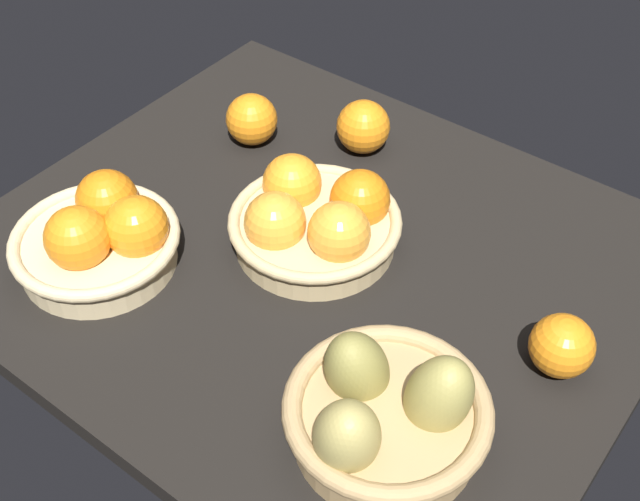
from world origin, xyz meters
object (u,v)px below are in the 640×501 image
object	(u,v)px
loose_orange_back_gap	(562,346)
loose_orange_side_gap	(363,127)
basket_near_right_pears	(385,412)
basket_near_left	(101,237)
loose_orange_front_gap	(252,119)
basket_center	(316,220)

from	to	relation	value
loose_orange_back_gap	loose_orange_side_gap	size ratio (longest dim) A/B	0.93
loose_orange_side_gap	basket_near_right_pears	bearing A→B (deg)	-52.37
basket_near_left	loose_orange_back_gap	world-z (taller)	basket_near_left
loose_orange_back_gap	basket_near_left	bearing A→B (deg)	-160.20
loose_orange_back_gap	loose_orange_side_gap	bearing A→B (deg)	153.91
loose_orange_front_gap	loose_orange_side_gap	world-z (taller)	loose_orange_side_gap
basket_near_left	basket_center	xyz separation A→B (cm)	(19.30, 19.06, -0.24)
basket_center	loose_orange_back_gap	distance (cm)	34.17
loose_orange_side_gap	loose_orange_back_gap	bearing A→B (deg)	-26.09
basket_near_right_pears	loose_orange_back_gap	distance (cm)	22.19
basket_near_right_pears	loose_orange_front_gap	size ratio (longest dim) A/B	2.92
basket_near_right_pears	loose_orange_side_gap	distance (cm)	50.08
loose_orange_side_gap	basket_near_left	bearing A→B (deg)	-107.62
basket_near_left	loose_orange_front_gap	xyz separation A→B (cm)	(-1.79, 30.96, -0.34)
basket_near_left	basket_near_right_pears	bearing A→B (deg)	-0.46
basket_center	basket_near_left	bearing A→B (deg)	-135.35
basket_near_right_pears	loose_orange_back_gap	world-z (taller)	basket_near_right_pears
basket_center	loose_orange_side_gap	xyz separation A→B (cm)	(-6.81, 20.26, 0.01)
basket_near_left	loose_orange_front_gap	distance (cm)	31.01
basket_near_right_pears	basket_near_left	size ratio (longest dim) A/B	1.05
basket_near_left	basket_center	bearing A→B (deg)	44.65
basket_near_right_pears	loose_orange_side_gap	bearing A→B (deg)	127.63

